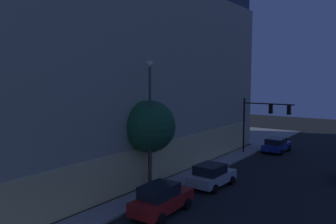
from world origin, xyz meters
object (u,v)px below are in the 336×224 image
sidewalk_tree (150,126)px  car_silver (212,175)px  car_red (161,199)px  traffic_light_far_corner (263,115)px  street_lamp_sidewalk (150,112)px  car_blue (276,145)px  modern_building (65,69)px

sidewalk_tree → car_silver: 5.73m
sidewalk_tree → car_red: 5.63m
car_silver → traffic_light_far_corner: bearing=3.1°
street_lamp_sidewalk → car_blue: size_ratio=2.10×
traffic_light_far_corner → car_red: 18.09m
car_red → traffic_light_far_corner: bearing=2.3°
car_red → car_blue: size_ratio=1.06×
modern_building → car_red: bearing=-111.1°
street_lamp_sidewalk → car_red: 5.72m
street_lamp_sidewalk → car_silver: (3.94, -2.45, -4.73)m
car_red → modern_building: bearing=68.9°
traffic_light_far_corner → car_red: traffic_light_far_corner is taller
modern_building → car_red: modern_building is taller
car_red → car_silver: bearing=0.9°
car_silver → car_blue: size_ratio=0.98×
street_lamp_sidewalk → sidewalk_tree: size_ratio=1.43×
sidewalk_tree → car_blue: bearing=-10.2°
modern_building → traffic_light_far_corner: 20.24m
car_silver → street_lamp_sidewalk: bearing=148.1°
traffic_light_far_corner → car_silver: 12.18m
street_lamp_sidewalk → car_red: street_lamp_sidewalk is taller
traffic_light_far_corner → car_silver: traffic_light_far_corner is taller
traffic_light_far_corner → sidewalk_tree: sidewalk_tree is taller
street_lamp_sidewalk → car_blue: 18.96m
sidewalk_tree → car_blue: sidewalk_tree is taller
sidewalk_tree → car_silver: size_ratio=1.50×
street_lamp_sidewalk → car_blue: (18.18, -2.45, -4.77)m
modern_building → car_blue: size_ratio=7.59×
car_red → car_silver: car_red is taller
car_red → car_silver: 6.08m
car_silver → sidewalk_tree: bearing=135.0°
car_blue → street_lamp_sidewalk: bearing=172.3°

